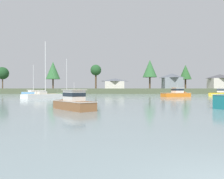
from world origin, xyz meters
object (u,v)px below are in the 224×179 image
Objects in this scene: sailboat_skyblue at (32,94)px; sailboat_white at (43,97)px; sailboat_green at (69,94)px; cruiser_wood at (71,105)px; cruiser_orange at (179,95)px.

sailboat_white reaches higher than sailboat_skyblue.
sailboat_green is 1.90× the size of cruiser_wood.
sailboat_skyblue is 0.87× the size of sailboat_white.
sailboat_skyblue is 34.75m from sailboat_white.
cruiser_wood is (10.88, -23.74, 0.18)m from sailboat_white.
cruiser_orange is 0.76× the size of sailboat_green.
sailboat_green reaches higher than cruiser_orange.
sailboat_white is at bearing 114.63° from cruiser_wood.
sailboat_skyblue is 17.67m from sailboat_green.
sailboat_green is 0.92× the size of sailboat_white.
sailboat_skyblue is 0.94× the size of sailboat_green.
cruiser_orange reaches higher than cruiser_wood.
sailboat_white is 26.12m from cruiser_wood.
sailboat_green is at bearing -32.82° from sailboat_skyblue.
cruiser_orange is 39.23m from cruiser_wood.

